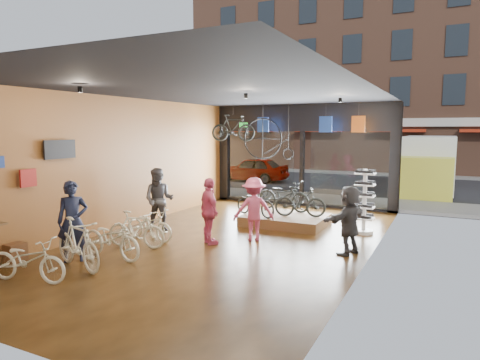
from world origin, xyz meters
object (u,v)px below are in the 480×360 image
Objects in this scene: floor_bike_3 at (136,230)px; display_platform at (286,220)px; penny_farthing at (270,140)px; hung_bike at (233,128)px; floor_bike_4 at (149,224)px; floor_bike_0 at (28,260)px; street_car at (253,169)px; customer_3 at (254,209)px; display_bike_left at (255,203)px; customer_1 at (159,200)px; box_truck at (428,166)px; customer_5 at (349,220)px; customer_2 at (209,211)px; customer_0 at (73,221)px; display_bike_right at (284,195)px; floor_bike_2 at (111,238)px; display_bike_mid at (300,202)px; floor_bike_1 at (78,244)px; sunglasses_rack at (364,201)px.

display_platform is (2.37, 4.01, -0.31)m from floor_bike_3.
penny_farthing is 1.14× the size of hung_bike.
hung_bike reaches higher than floor_bike_4.
street_car is at bearing -2.59° from floor_bike_0.
street_car is at bearing -96.93° from customer_3.
customer_1 is at bearing 150.41° from display_bike_left.
box_truck reaches higher than customer_5.
customer_2 is 1.05× the size of customer_5.
customer_0 is 1.06× the size of customer_2.
street_car reaches higher than display_bike_right.
street_car is 13.17m from customer_2.
display_bike_left is (1.54, 4.40, 0.25)m from floor_bike_2.
box_truck is at bearing -17.93° from floor_bike_2.
floor_bike_0 is 1.43m from customer_0.
display_bike_mid is 4.10m from customer_1.
customer_1 is at bearing 22.30° from customer_2.
customer_0 reaches higher than display_bike_mid.
customer_2 is at bearing 137.87° from display_bike_mid.
floor_bike_2 is 1.05× the size of customer_3.
penny_farthing is (1.33, 5.01, 2.09)m from floor_bike_4.
display_bike_mid is at bearing -121.99° from display_bike_right.
street_car is at bearing 20.32° from floor_bike_4.
floor_bike_1 is 0.98× the size of sunglasses_rack.
floor_bike_3 is 6.20m from hung_bike.
display_platform is 0.77m from display_bike_mid.
box_truck is 4.13× the size of floor_bike_4.
floor_bike_3 is 0.63× the size of display_platform.
street_car is 2.41× the size of customer_3.
display_platform is at bearing -69.41° from customer_2.
customer_1 is at bearing 162.29° from hung_bike.
display_bike_right is at bearing -29.96° from floor_bike_0.
sunglasses_rack is at bearing -37.91° from floor_bike_2.
display_bike_left is (1.67, 5.24, 0.18)m from floor_bike_1.
sunglasses_rack is (4.88, 3.22, 0.48)m from floor_bike_4.
customer_2 reaches higher than customer_5.
hung_bike is (-0.08, 4.94, 2.51)m from floor_bike_4.
display_bike_left is 0.86× the size of penny_farthing.
display_bike_left is 0.92× the size of customer_2.
customer_1 reaches higher than display_bike_left.
penny_farthing is (-0.46, 2.28, 1.79)m from display_bike_left.
street_car is 8.59m from hung_bike.
customer_0 reaches higher than customer_2.
customer_5 is at bearing -97.54° from display_bike_left.
floor_bike_0 is 1.07× the size of floor_bike_3.
display_bike_left is 1.03× the size of display_bike_mid.
penny_farthing reaches higher than customer_1.
box_truck is 4.33× the size of display_bike_mid.
customer_5 is at bearing -77.86° from sunglasses_rack.
box_truck is at bearing 67.50° from display_platform.
customer_0 reaches higher than floor_bike_3.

